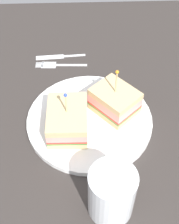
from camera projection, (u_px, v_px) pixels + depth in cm
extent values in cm
cube|color=#2D2826|center=(90.00, 125.00, 67.83)|extent=(95.68, 95.68, 2.00)
cylinder|color=white|center=(90.00, 120.00, 66.62)|extent=(25.92, 25.92, 1.21)
cube|color=tan|center=(114.00, 108.00, 67.20)|extent=(11.28, 11.17, 1.33)
cube|color=#478438|center=(114.00, 105.00, 66.55)|extent=(11.28, 11.17, 0.40)
cube|color=red|center=(114.00, 104.00, 66.21)|extent=(11.28, 11.17, 0.50)
cube|color=#E59389|center=(115.00, 100.00, 65.31)|extent=(11.28, 11.17, 1.90)
cube|color=tan|center=(115.00, 94.00, 64.09)|extent=(11.28, 11.17, 1.33)
cylinder|color=tan|center=(116.00, 83.00, 61.89)|extent=(0.30, 0.30, 5.86)
sphere|color=orange|center=(117.00, 72.00, 59.68)|extent=(0.70, 0.70, 0.70)
cube|color=tan|center=(68.00, 126.00, 63.90)|extent=(10.41, 7.79, 1.38)
cube|color=#478438|center=(68.00, 123.00, 63.23)|extent=(10.41, 7.79, 0.40)
cube|color=red|center=(68.00, 122.00, 62.90)|extent=(10.41, 7.79, 0.50)
cube|color=#E59389|center=(67.00, 119.00, 62.14)|extent=(10.41, 7.79, 1.52)
cube|color=tan|center=(67.00, 114.00, 61.05)|extent=(10.41, 7.79, 1.38)
cylinder|color=tan|center=(66.00, 105.00, 59.13)|extent=(0.30, 0.30, 5.10)
sphere|color=blue|center=(65.00, 95.00, 57.21)|extent=(0.70, 0.70, 0.70)
cylinder|color=#B74C33|center=(111.00, 199.00, 52.52)|extent=(6.73, 6.73, 5.82)
cylinder|color=white|center=(112.00, 193.00, 50.96)|extent=(7.65, 7.65, 9.97)
cube|color=silver|center=(71.00, 65.00, 78.91)|extent=(0.93, 7.72, 0.35)
cube|color=silver|center=(49.00, 65.00, 78.93)|extent=(2.35, 3.69, 0.35)
cube|color=silver|center=(40.00, 63.00, 79.43)|extent=(0.27, 2.01, 0.35)
cube|color=silver|center=(40.00, 64.00, 79.10)|extent=(0.27, 2.01, 0.35)
cube|color=silver|center=(40.00, 65.00, 78.77)|extent=(0.27, 2.01, 0.35)
cube|color=silver|center=(39.00, 67.00, 78.45)|extent=(0.27, 2.01, 0.35)
cube|color=silver|center=(71.00, 56.00, 81.28)|extent=(1.07, 7.21, 0.35)
cube|color=silver|center=(50.00, 57.00, 80.91)|extent=(1.96, 7.08, 0.24)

